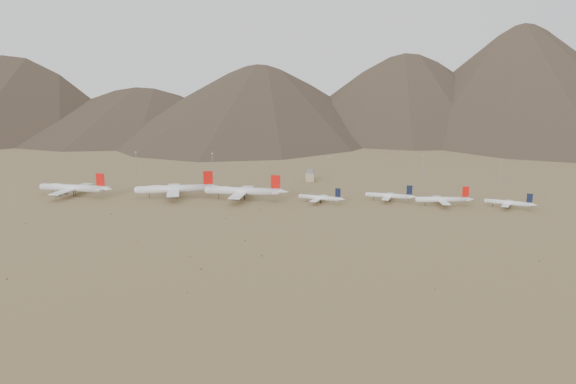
# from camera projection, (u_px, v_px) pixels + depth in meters

# --- Properties ---
(ground) EXTENTS (3000.00, 3000.00, 0.00)m
(ground) POSITION_uv_depth(u_px,v_px,m) (255.00, 208.00, 428.01)
(ground) COLOR olive
(ground) RESTS_ON ground
(mountain_ridge) EXTENTS (4400.00, 1000.00, 300.00)m
(mountain_ridge) POSITION_uv_depth(u_px,v_px,m) (332.00, 56.00, 1272.84)
(mountain_ridge) COLOR #4C3F2D
(mountain_ridge) RESTS_ON ground
(widebody_west) EXTENTS (67.76, 52.24, 20.12)m
(widebody_west) POSITION_uv_depth(u_px,v_px,m) (73.00, 188.00, 470.91)
(widebody_west) COLOR white
(widebody_west) RESTS_ON ground
(widebody_centre) EXTENTS (69.26, 55.08, 21.34)m
(widebody_centre) POSITION_uv_depth(u_px,v_px,m) (175.00, 189.00, 465.27)
(widebody_centre) COLOR white
(widebody_centre) RESTS_ON ground
(widebody_east) EXTENTS (70.33, 53.74, 20.89)m
(widebody_east) POSITION_uv_depth(u_px,v_px,m) (243.00, 191.00, 456.31)
(widebody_east) COLOR white
(widebody_east) RESTS_ON ground
(narrowbody_a) EXTENTS (38.32, 28.32, 12.94)m
(narrowbody_a) POSITION_uv_depth(u_px,v_px,m) (321.00, 198.00, 444.32)
(narrowbody_a) COLOR white
(narrowbody_a) RESTS_ON ground
(narrowbody_b) EXTENTS (41.62, 30.43, 13.86)m
(narrowbody_b) POSITION_uv_depth(u_px,v_px,m) (390.00, 196.00, 450.72)
(narrowbody_b) COLOR white
(narrowbody_b) RESTS_ON ground
(narrowbody_c) EXTENTS (45.92, 33.30, 15.19)m
(narrowbody_c) POSITION_uv_depth(u_px,v_px,m) (444.00, 199.00, 434.68)
(narrowbody_c) COLOR white
(narrowbody_c) RESTS_ON ground
(narrowbody_d) EXTENTS (36.54, 27.36, 12.66)m
(narrowbody_d) POSITION_uv_depth(u_px,v_px,m) (510.00, 203.00, 426.28)
(narrowbody_d) COLOR white
(narrowbody_d) RESTS_ON ground
(control_tower) EXTENTS (8.00, 8.00, 12.00)m
(control_tower) POSITION_uv_depth(u_px,v_px,m) (310.00, 176.00, 539.43)
(control_tower) COLOR tan
(control_tower) RESTS_ON ground
(mast_far_west) EXTENTS (2.00, 0.60, 25.70)m
(mast_far_west) POSITION_uv_depth(u_px,v_px,m) (136.00, 163.00, 562.42)
(mast_far_west) COLOR gray
(mast_far_west) RESTS_ON ground
(mast_west) EXTENTS (2.00, 0.60, 25.70)m
(mast_west) POSITION_uv_depth(u_px,v_px,m) (212.00, 165.00, 552.53)
(mast_west) COLOR gray
(mast_west) RESTS_ON ground
(mast_centre) EXTENTS (2.00, 0.60, 25.70)m
(mast_centre) POSITION_uv_depth(u_px,v_px,m) (329.00, 169.00, 527.01)
(mast_centre) COLOR gray
(mast_centre) RESTS_ON ground
(mast_east) EXTENTS (2.00, 0.60, 25.70)m
(mast_east) POSITION_uv_depth(u_px,v_px,m) (423.00, 167.00, 539.20)
(mast_east) COLOR gray
(mast_east) RESTS_ON ground
(mast_far_east) EXTENTS (2.00, 0.60, 25.70)m
(mast_far_east) POSITION_uv_depth(u_px,v_px,m) (501.00, 171.00, 510.71)
(mast_far_east) COLOR gray
(mast_far_east) RESTS_ON ground
(desert_scrub) EXTENTS (431.47, 171.94, 0.95)m
(desert_scrub) POSITION_uv_depth(u_px,v_px,m) (179.00, 235.00, 350.68)
(desert_scrub) COLOR olive
(desert_scrub) RESTS_ON ground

